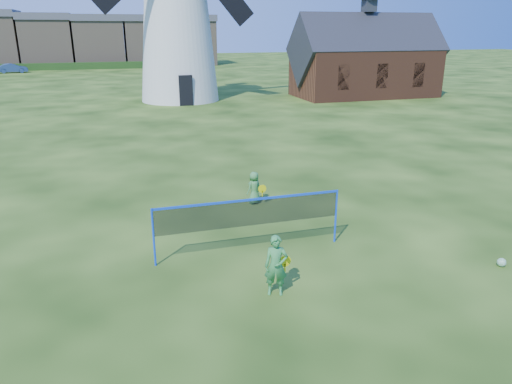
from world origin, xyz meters
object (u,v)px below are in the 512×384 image
at_px(badminton_net, 250,213).
at_px(play_ball, 502,262).
at_px(player_girl, 276,266).
at_px(windmill, 177,15).
at_px(car_right, 13,68).
at_px(player_boy, 254,188).
at_px(chapel, 365,61).

height_order(badminton_net, play_ball, badminton_net).
relative_size(player_girl, play_ball, 6.48).
distance_m(windmill, car_right, 38.16).
relative_size(player_boy, car_right, 0.30).
distance_m(windmill, badminton_net, 30.20).
relative_size(badminton_net, play_ball, 22.95).
xyz_separation_m(player_girl, car_right, (-15.59, 64.81, -0.09)).
bearing_deg(play_ball, chapel, 67.30).
bearing_deg(player_boy, play_ball, 101.89).
bearing_deg(player_boy, chapel, -150.78).
bearing_deg(windmill, chapel, -6.99).
relative_size(windmill, player_girl, 13.18).
distance_m(windmill, chapel, 16.60).
height_order(player_girl, player_boy, player_girl).
bearing_deg(play_ball, player_boy, 126.78).
bearing_deg(player_girl, badminton_net, 108.72).
relative_size(windmill, badminton_net, 3.72).
relative_size(windmill, car_right, 4.98).
xyz_separation_m(windmill, player_boy, (-1.26, -25.90, -6.16)).
bearing_deg(chapel, player_girl, -121.91).
relative_size(chapel, car_right, 3.35).
xyz_separation_m(chapel, player_girl, (-18.55, -29.79, -2.29)).
distance_m(badminton_net, player_boy, 3.92).
bearing_deg(chapel, play_ball, -112.70).
height_order(chapel, player_boy, chapel).
height_order(badminton_net, player_boy, badminton_net).
xyz_separation_m(play_ball, car_right, (-21.51, 65.21, 0.51)).
distance_m(player_girl, player_boy, 5.99).
distance_m(badminton_net, play_ball, 6.53).
relative_size(chapel, player_girl, 8.86).
relative_size(windmill, play_ball, 85.43).
height_order(windmill, badminton_net, windmill).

